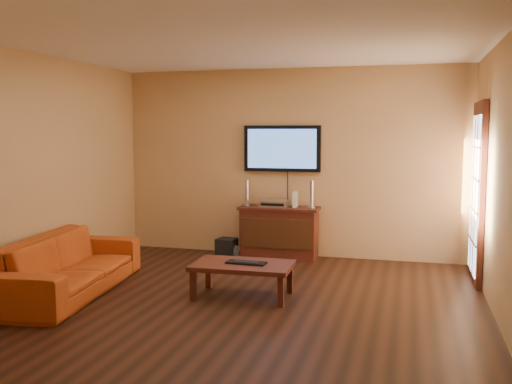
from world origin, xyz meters
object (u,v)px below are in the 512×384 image
at_px(coffee_table, 243,267).
at_px(keyboard, 246,263).
at_px(av_receiver, 275,203).
at_px(subwoofer, 227,247).
at_px(media_console, 279,232).
at_px(television, 282,149).
at_px(game_console, 295,199).
at_px(speaker_left, 247,194).
at_px(speaker_right, 312,195).
at_px(sofa, 68,255).
at_px(bottle, 236,253).

height_order(coffee_table, keyboard, keyboard).
bearing_deg(av_receiver, subwoofer, -168.85).
bearing_deg(media_console, television, 90.00).
height_order(media_console, television, television).
xyz_separation_m(television, game_console, (0.23, -0.17, -0.71)).
height_order(media_console, speaker_left, speaker_left).
distance_m(coffee_table, game_console, 2.10).
height_order(speaker_right, keyboard, speaker_right).
relative_size(av_receiver, subwoofer, 1.53).
xyz_separation_m(sofa, game_console, (2.09, 2.40, 0.41)).
distance_m(speaker_right, game_console, 0.24).
bearing_deg(av_receiver, sofa, -125.35).
height_order(coffee_table, bottle, coffee_table).
relative_size(media_console, television, 1.02).
relative_size(bottle, keyboard, 0.48).
xyz_separation_m(sofa, keyboard, (1.96, 0.37, -0.05)).
height_order(sofa, speaker_left, speaker_left).
height_order(media_console, coffee_table, media_console).
xyz_separation_m(coffee_table, speaker_left, (-0.53, 2.00, 0.58)).
xyz_separation_m(speaker_right, game_console, (-0.23, 0.00, -0.06)).
bearing_deg(keyboard, bottle, 110.67).
bearing_deg(av_receiver, bottle, -144.60).
bearing_deg(av_receiver, television, 68.30).
relative_size(speaker_right, av_receiver, 0.98).
bearing_deg(bottle, sofa, -122.22).
bearing_deg(game_console, sofa, -129.85).
xyz_separation_m(subwoofer, keyboard, (0.85, -1.92, 0.26)).
bearing_deg(keyboard, game_console, 86.16).
bearing_deg(speaker_left, speaker_right, 1.10).
relative_size(media_console, bottle, 5.41).
bearing_deg(sofa, media_console, -44.50).
relative_size(speaker_left, subwoofer, 1.44).
xyz_separation_m(television, speaker_right, (0.46, -0.17, -0.65)).
bearing_deg(speaker_right, coffee_table, -101.43).
xyz_separation_m(television, sofa, (-1.86, -2.57, -1.13)).
bearing_deg(speaker_right, bottle, -162.75).
xyz_separation_m(coffee_table, keyboard, (0.04, -0.01, 0.06)).
bearing_deg(speaker_right, speaker_left, -178.90).
bearing_deg(game_console, media_console, -175.66).
height_order(television, game_console, television).
bearing_deg(media_console, game_console, 3.10).
distance_m(television, av_receiver, 0.80).
xyz_separation_m(coffee_table, speaker_right, (0.41, 2.02, 0.58)).
distance_m(media_console, keyboard, 2.02).
bearing_deg(bottle, av_receiver, 34.06).
xyz_separation_m(speaker_left, av_receiver, (0.41, 0.03, -0.13)).
height_order(media_console, subwoofer, media_console).
bearing_deg(subwoofer, television, 30.05).
distance_m(television, keyboard, 2.49).
relative_size(sofa, speaker_left, 5.98).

